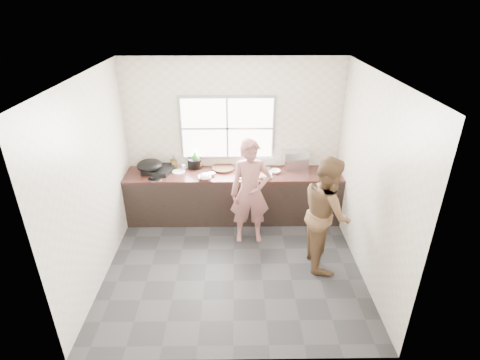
{
  "coord_description": "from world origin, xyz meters",
  "views": [
    {
      "loc": [
        0.04,
        -4.36,
        3.53
      ],
      "look_at": [
        0.1,
        0.65,
        1.05
      ],
      "focal_mm": 28.0,
      "sensor_mm": 36.0,
      "label": 1
    }
  ],
  "objects_px": {
    "bowl_mince": "(205,177)",
    "glass_jar": "(184,167)",
    "woman": "(250,196)",
    "cutting_board": "(223,168)",
    "pot_lid_right": "(181,167)",
    "black_pot": "(195,163)",
    "pot_lid_left": "(155,179)",
    "dish_rack": "(295,159)",
    "person_side": "(326,213)",
    "bottle_brown_tall": "(174,163)",
    "bowl_crabs": "(265,176)",
    "bottle_green": "(195,159)",
    "plate_food": "(179,172)",
    "bottle_brown_short": "(199,163)",
    "burner": "(159,169)",
    "bowl_held": "(275,171)",
    "wok": "(150,165)"
  },
  "relations": [
    {
      "from": "bowl_crabs",
      "to": "bowl_held",
      "type": "bearing_deg",
      "value": 42.6
    },
    {
      "from": "bowl_crabs",
      "to": "bottle_green",
      "type": "distance_m",
      "value": 1.25
    },
    {
      "from": "person_side",
      "to": "dish_rack",
      "type": "height_order",
      "value": "person_side"
    },
    {
      "from": "burner",
      "to": "pot_lid_left",
      "type": "bearing_deg",
      "value": -91.79
    },
    {
      "from": "woman",
      "to": "pot_lid_left",
      "type": "distance_m",
      "value": 1.59
    },
    {
      "from": "bottle_brown_tall",
      "to": "pot_lid_right",
      "type": "height_order",
      "value": "bottle_brown_tall"
    },
    {
      "from": "person_side",
      "to": "plate_food",
      "type": "xyz_separation_m",
      "value": [
        -2.21,
        1.27,
        0.04
      ]
    },
    {
      "from": "bowl_held",
      "to": "bottle_brown_short",
      "type": "distance_m",
      "value": 1.32
    },
    {
      "from": "pot_lid_left",
      "to": "glass_jar",
      "type": "bearing_deg",
      "value": 40.16
    },
    {
      "from": "glass_jar",
      "to": "bottle_green",
      "type": "bearing_deg",
      "value": 24.0
    },
    {
      "from": "bowl_mince",
      "to": "bowl_crabs",
      "type": "xyz_separation_m",
      "value": [
        0.98,
        0.04,
        0.0
      ]
    },
    {
      "from": "person_side",
      "to": "bowl_crabs",
      "type": "height_order",
      "value": "person_side"
    },
    {
      "from": "dish_rack",
      "to": "wok",
      "type": "bearing_deg",
      "value": 176.4
    },
    {
      "from": "bottle_green",
      "to": "bowl_held",
      "type": "bearing_deg",
      "value": -9.55
    },
    {
      "from": "bottle_brown_tall",
      "to": "dish_rack",
      "type": "xyz_separation_m",
      "value": [
        2.07,
        0.0,
        0.06
      ]
    },
    {
      "from": "bowl_held",
      "to": "bottle_green",
      "type": "bearing_deg",
      "value": 170.45
    },
    {
      "from": "bottle_brown_tall",
      "to": "person_side",
      "type": "bearing_deg",
      "value": -32.1
    },
    {
      "from": "bowl_mince",
      "to": "burner",
      "type": "height_order",
      "value": "burner"
    },
    {
      "from": "plate_food",
      "to": "bottle_brown_tall",
      "type": "height_order",
      "value": "bottle_brown_tall"
    },
    {
      "from": "bottle_green",
      "to": "wok",
      "type": "xyz_separation_m",
      "value": [
        -0.74,
        -0.19,
        -0.03
      ]
    },
    {
      "from": "bottle_green",
      "to": "dish_rack",
      "type": "distance_m",
      "value": 1.7
    },
    {
      "from": "bowl_crabs",
      "to": "bottle_brown_tall",
      "type": "bearing_deg",
      "value": 165.42
    },
    {
      "from": "bowl_held",
      "to": "dish_rack",
      "type": "bearing_deg",
      "value": 33.43
    },
    {
      "from": "pot_lid_left",
      "to": "pot_lid_right",
      "type": "distance_m",
      "value": 0.57
    },
    {
      "from": "plate_food",
      "to": "glass_jar",
      "type": "height_order",
      "value": "glass_jar"
    },
    {
      "from": "woman",
      "to": "cutting_board",
      "type": "bearing_deg",
      "value": 115.07
    },
    {
      "from": "bottle_brown_tall",
      "to": "bottle_brown_short",
      "type": "relative_size",
      "value": 1.16
    },
    {
      "from": "cutting_board",
      "to": "bottle_brown_short",
      "type": "xyz_separation_m",
      "value": [
        -0.42,
        0.07,
        0.07
      ]
    },
    {
      "from": "woman",
      "to": "bottle_green",
      "type": "distance_m",
      "value": 1.29
    },
    {
      "from": "woman",
      "to": "glass_jar",
      "type": "distance_m",
      "value": 1.36
    },
    {
      "from": "woman",
      "to": "glass_jar",
      "type": "height_order",
      "value": "woman"
    },
    {
      "from": "bowl_mince",
      "to": "glass_jar",
      "type": "height_order",
      "value": "glass_jar"
    },
    {
      "from": "pot_lid_right",
      "to": "person_side",
      "type": "bearing_deg",
      "value": -33.43
    },
    {
      "from": "woman",
      "to": "black_pot",
      "type": "relative_size",
      "value": 6.76
    },
    {
      "from": "burner",
      "to": "bottle_brown_tall",
      "type": "bearing_deg",
      "value": 27.5
    },
    {
      "from": "bottle_brown_short",
      "to": "pot_lid_right",
      "type": "relative_size",
      "value": 0.66
    },
    {
      "from": "black_pot",
      "to": "bottle_brown_tall",
      "type": "xyz_separation_m",
      "value": [
        -0.36,
        0.0,
        0.02
      ]
    },
    {
      "from": "pot_lid_right",
      "to": "black_pot",
      "type": "bearing_deg",
      "value": 0.0
    },
    {
      "from": "dish_rack",
      "to": "person_side",
      "type": "bearing_deg",
      "value": -88.58
    },
    {
      "from": "bottle_green",
      "to": "bottle_brown_tall",
      "type": "relative_size",
      "value": 1.68
    },
    {
      "from": "person_side",
      "to": "pot_lid_right",
      "type": "height_order",
      "value": "person_side"
    },
    {
      "from": "woman",
      "to": "pot_lid_left",
      "type": "xyz_separation_m",
      "value": [
        -1.52,
        0.44,
        0.08
      ]
    },
    {
      "from": "wok",
      "to": "bowl_held",
      "type": "bearing_deg",
      "value": -0.93
    },
    {
      "from": "woman",
      "to": "bowl_crabs",
      "type": "height_order",
      "value": "woman"
    },
    {
      "from": "person_side",
      "to": "cutting_board",
      "type": "bearing_deg",
      "value": 44.23
    },
    {
      "from": "wok",
      "to": "burner",
      "type": "bearing_deg",
      "value": 27.94
    },
    {
      "from": "bottle_brown_tall",
      "to": "pot_lid_left",
      "type": "xyz_separation_m",
      "value": [
        -0.24,
        -0.44,
        -0.09
      ]
    },
    {
      "from": "bowl_crabs",
      "to": "bowl_held",
      "type": "height_order",
      "value": "bowl_held"
    },
    {
      "from": "bowl_mince",
      "to": "pot_lid_left",
      "type": "height_order",
      "value": "bowl_mince"
    },
    {
      "from": "bowl_mince",
      "to": "burner",
      "type": "bearing_deg",
      "value": 158.09
    }
  ]
}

